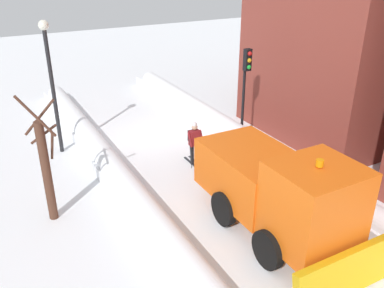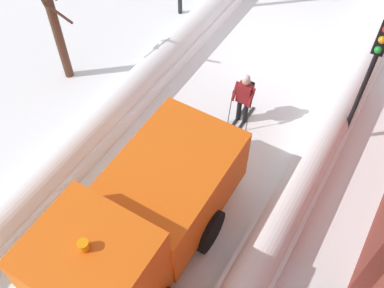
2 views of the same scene
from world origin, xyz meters
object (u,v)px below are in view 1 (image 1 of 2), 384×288
skier (194,141)px  plow_truck (279,191)px  traffic_light_pole (246,79)px  bare_tree_near (46,167)px  street_lamp (51,73)px

skier → plow_truck: bearing=89.9°
skier → traffic_light_pole: bearing=-165.6°
plow_truck → bare_tree_near: bare_tree_near is taller
plow_truck → skier: (-0.01, -5.12, -0.48)m
plow_truck → traffic_light_pole: 6.69m
plow_truck → street_lamp: bearing=-63.1°
plow_truck → traffic_light_pole: (-2.87, -5.86, 1.49)m
plow_truck → bare_tree_near: (5.77, -3.98, 0.36)m
skier → street_lamp: size_ratio=0.33×
skier → bare_tree_near: size_ratio=0.42×
skier → bare_tree_near: bare_tree_near is taller
street_lamp → skier: bearing=140.5°
bare_tree_near → skier: bearing=-168.8°
plow_truck → street_lamp: street_lamp is taller
plow_truck → bare_tree_near: size_ratio=1.40×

